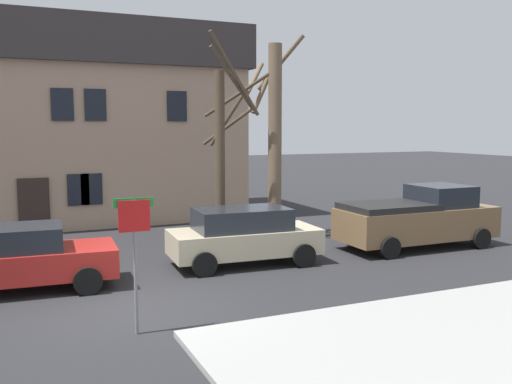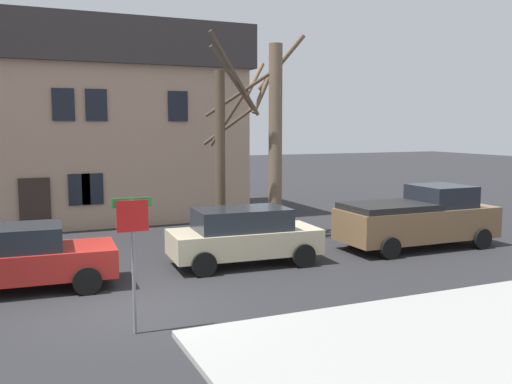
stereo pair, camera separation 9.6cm
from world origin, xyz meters
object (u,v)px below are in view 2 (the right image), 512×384
(tree_bare_far, at_px, (223,148))
(car_beige_wagon, at_px, (244,235))
(pickup_truck_brown, at_px, (419,218))
(car_red_sedan, at_px, (16,258))
(street_sign_pole, at_px, (133,239))
(tree_bare_end, at_px, (275,136))
(building_main, at_px, (69,122))

(tree_bare_far, bearing_deg, car_beige_wagon, -95.97)
(car_beige_wagon, bearing_deg, pickup_truck_brown, -1.45)
(tree_bare_far, relative_size, car_beige_wagon, 1.56)
(car_red_sedan, xyz_separation_m, street_sign_pole, (2.06, -4.02, 1.06))
(tree_bare_end, relative_size, car_beige_wagon, 1.64)
(street_sign_pole, bearing_deg, car_beige_wagon, 46.72)
(tree_bare_far, distance_m, car_red_sedan, 7.29)
(tree_bare_end, distance_m, street_sign_pole, 9.82)
(tree_bare_far, height_order, pickup_truck_brown, tree_bare_far)
(building_main, bearing_deg, tree_bare_end, -51.51)
(building_main, bearing_deg, car_beige_wagon, -70.77)
(tree_bare_end, distance_m, car_beige_wagon, 4.72)
(car_red_sedan, bearing_deg, car_beige_wagon, 2.28)
(car_red_sedan, xyz_separation_m, pickup_truck_brown, (12.25, 0.09, 0.18))
(car_red_sedan, bearing_deg, tree_bare_end, 20.78)
(tree_bare_far, distance_m, pickup_truck_brown, 6.86)
(building_main, height_order, pickup_truck_brown, building_main)
(car_red_sedan, distance_m, pickup_truck_brown, 12.25)
(tree_bare_end, height_order, car_red_sedan, tree_bare_end)
(street_sign_pole, bearing_deg, car_red_sedan, 117.13)
(building_main, height_order, street_sign_pole, building_main)
(pickup_truck_brown, bearing_deg, building_main, 132.49)
(car_red_sedan, height_order, car_beige_wagon, car_beige_wagon)
(tree_bare_end, height_order, street_sign_pole, tree_bare_end)
(car_beige_wagon, relative_size, pickup_truck_brown, 0.82)
(building_main, relative_size, car_beige_wagon, 3.32)
(building_main, height_order, car_beige_wagon, building_main)
(car_beige_wagon, bearing_deg, building_main, 109.23)
(car_beige_wagon, height_order, street_sign_pole, street_sign_pole)
(car_beige_wagon, bearing_deg, tree_bare_end, 51.16)
(car_red_sedan, height_order, pickup_truck_brown, pickup_truck_brown)
(car_beige_wagon, xyz_separation_m, pickup_truck_brown, (6.18, -0.16, 0.12))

